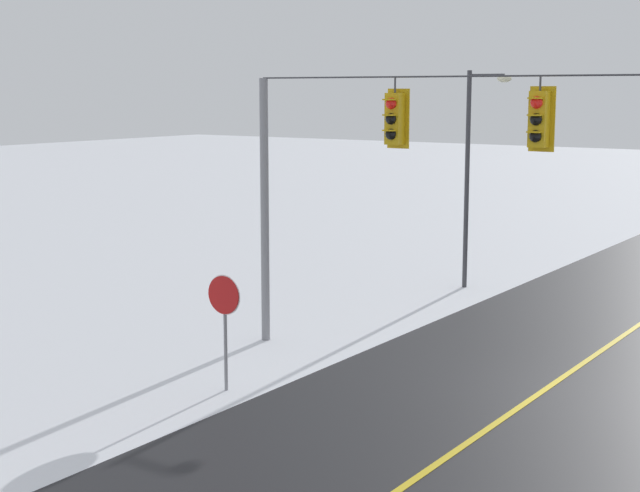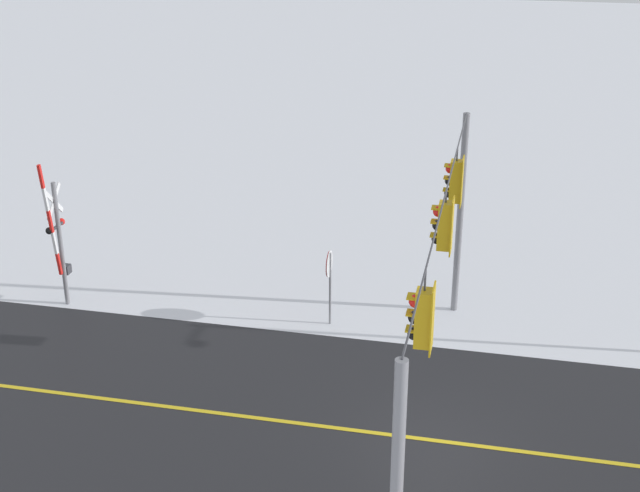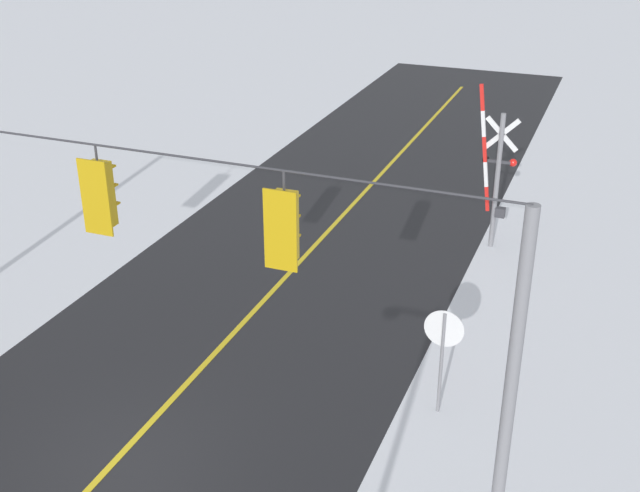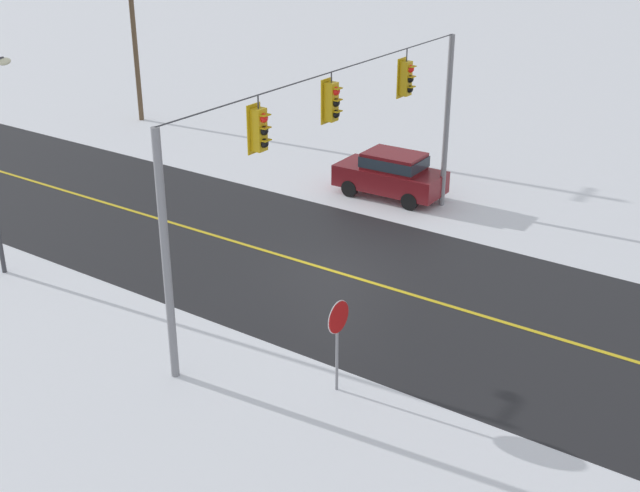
# 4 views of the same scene
# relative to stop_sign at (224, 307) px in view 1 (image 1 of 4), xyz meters

# --- Properties ---
(ground_plane) EXTENTS (160.00, 160.00, 0.00)m
(ground_plane) POSITION_rel_stop_sign_xyz_m (5.27, 3.58, -1.71)
(ground_plane) COLOR white
(road_asphalt) EXTENTS (9.00, 80.00, 0.01)m
(road_asphalt) POSITION_rel_stop_sign_xyz_m (5.27, 9.58, -1.71)
(road_asphalt) COLOR black
(road_asphalt) RESTS_ON ground
(lane_centre_line) EXTENTS (0.14, 72.00, 0.01)m
(lane_centre_line) POSITION_rel_stop_sign_xyz_m (5.27, 9.58, -1.70)
(lane_centre_line) COLOR gold
(lane_centre_line) RESTS_ON ground
(signal_span) EXTENTS (14.20, 0.47, 6.22)m
(signal_span) POSITION_rel_stop_sign_xyz_m (5.28, 3.56, 2.54)
(signal_span) COLOR gray
(signal_span) RESTS_ON ground
(stop_sign) EXTENTS (0.80, 0.09, 2.35)m
(stop_sign) POSITION_rel_stop_sign_xyz_m (0.00, 0.00, 0.00)
(stop_sign) COLOR gray
(stop_sign) RESTS_ON ground
(streetlamp_near) EXTENTS (1.39, 0.28, 6.50)m
(streetlamp_near) POSITION_rel_stop_sign_xyz_m (-0.32, 11.93, 2.20)
(streetlamp_near) COLOR #38383D
(streetlamp_near) RESTS_ON ground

